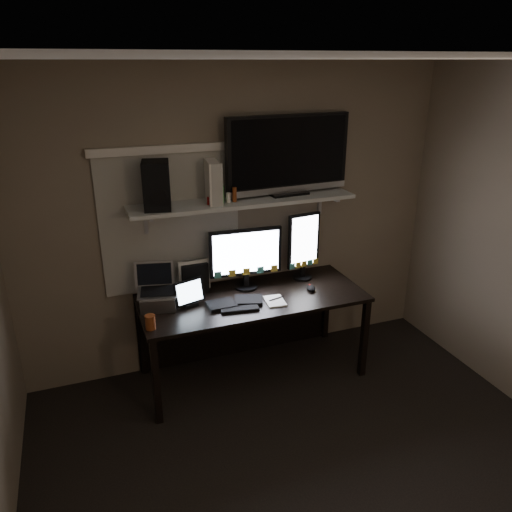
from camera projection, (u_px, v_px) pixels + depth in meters
name	position (u px, v px, depth m)	size (l,w,h in m)	color
floor	(333.00, 502.00, 3.02)	(3.60, 3.60, 0.00)	black
ceiling	(367.00, 59.00, 2.11)	(3.60, 3.60, 0.00)	silver
back_wall	(237.00, 221.00, 4.14)	(3.60, 3.60, 0.00)	#706150
window_blinds	(171.00, 223.00, 3.93)	(1.10, 0.02, 1.10)	beige
desk	(248.00, 309.00, 4.17)	(1.80, 0.75, 0.73)	black
wall_shelf	(244.00, 201.00, 3.90)	(1.80, 0.35, 0.03)	beige
monitor_landscape	(246.00, 258.00, 4.06)	(0.60, 0.06, 0.53)	black
monitor_portrait	(303.00, 246.00, 4.23)	(0.30, 0.06, 0.59)	black
keyboard	(235.00, 302.00, 3.87)	(0.44, 0.17, 0.03)	black
mouse	(311.00, 288.00, 4.10)	(0.07, 0.10, 0.04)	black
notepad	(275.00, 301.00, 3.91)	(0.14, 0.20, 0.01)	white
tablet	(189.00, 293.00, 3.80)	(0.25, 0.10, 0.22)	black
file_sorter	(195.00, 277.00, 4.02)	(0.21, 0.10, 0.27)	black
laptop	(157.00, 288.00, 3.75)	(0.30, 0.24, 0.33)	#ADAEB2
cup	(150.00, 322.00, 3.50)	(0.07, 0.07, 0.11)	brown
sticky_notes	(239.00, 302.00, 3.89)	(0.34, 0.25, 0.00)	yellow
tv	(288.00, 155.00, 3.95)	(1.05, 0.19, 0.63)	black
game_console	(212.00, 182.00, 3.77)	(0.08, 0.27, 0.32)	silver
speaker	(157.00, 185.00, 3.60)	(0.19, 0.23, 0.35)	black
bottles	(222.00, 195.00, 3.77)	(0.21, 0.05, 0.13)	#A50F0C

